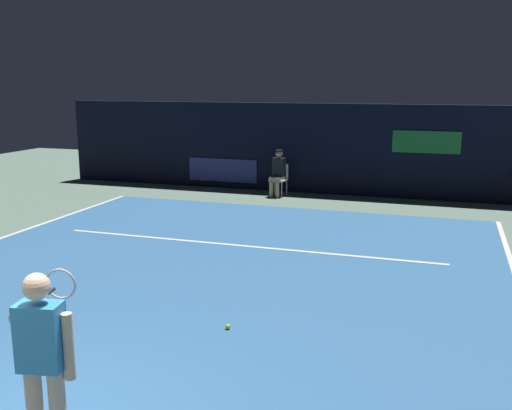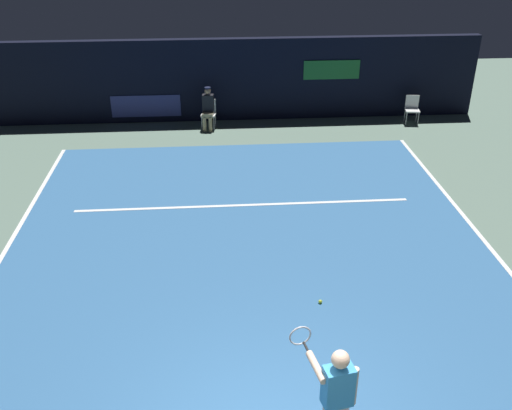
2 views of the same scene
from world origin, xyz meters
name	(u,v)px [view 2 (image 2 of 2)]	position (x,y,z in m)	size (l,w,h in m)	color
ground_plane	(249,253)	(0.00, 4.83, 0.00)	(31.06, 31.06, 0.00)	slate
court_surface	(249,252)	(0.00, 4.83, 0.01)	(10.02, 11.65, 0.01)	#336699
line_sideline_left	(486,242)	(4.96, 4.83, 0.01)	(0.10, 11.65, 0.01)	white
line_service	(243,205)	(0.00, 6.87, 0.01)	(7.81, 0.10, 0.01)	white
back_wall	(232,80)	(0.00, 13.02, 1.30)	(15.87, 0.33, 2.60)	black
tennis_player	(336,397)	(0.74, 0.00, 0.99)	(0.76, 0.93, 1.73)	beige
line_judge_on_chair	(208,108)	(-0.79, 12.11, 0.69)	(0.49, 0.57, 1.32)	white
courtside_chair_near	(412,108)	(5.72, 12.17, 0.50)	(0.49, 0.47, 0.88)	white
tennis_ball	(320,302)	(1.15, 3.07, 0.05)	(0.07, 0.07, 0.07)	#CCE033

